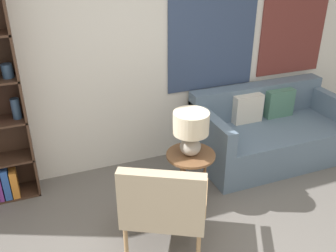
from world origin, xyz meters
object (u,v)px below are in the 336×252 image
(armchair, at_px, (164,203))
(couch, at_px, (268,133))
(table_lamp, at_px, (191,128))
(side_table, at_px, (191,160))

(armchair, distance_m, couch, 2.02)
(armchair, relative_size, table_lamp, 1.96)
(couch, distance_m, side_table, 1.33)
(table_lamp, bearing_deg, side_table, 22.42)
(couch, distance_m, table_lamp, 1.42)
(side_table, bearing_deg, armchair, -131.35)
(table_lamp, bearing_deg, armchair, -131.02)
(armchair, distance_m, table_lamp, 0.81)
(armchair, relative_size, side_table, 1.61)
(side_table, distance_m, table_lamp, 0.35)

